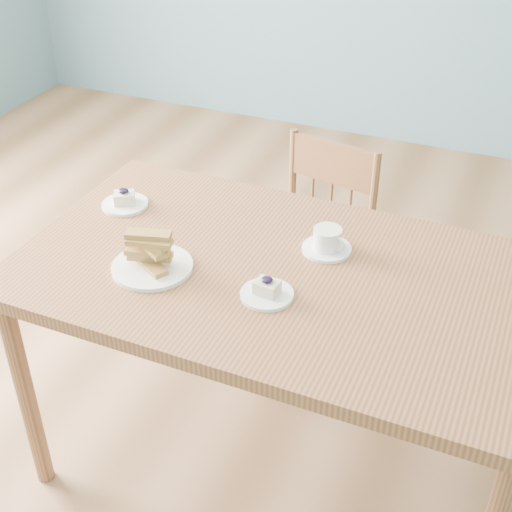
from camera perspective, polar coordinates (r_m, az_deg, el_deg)
room at (r=1.89m, az=-3.92°, el=17.23°), size 5.01×5.01×2.71m
dining_table at (r=1.98m, az=1.99°, el=-3.01°), size 1.47×0.85×0.78m
dining_chair at (r=2.68m, az=4.55°, el=0.48°), size 0.44×0.42×0.82m
cheesecake_plate_near at (r=1.83m, az=0.88°, el=-2.85°), size 0.14×0.14×0.06m
cheesecake_plate_far at (r=2.26m, az=-10.45°, el=4.30°), size 0.14×0.14×0.06m
coffee_cup at (r=2.01m, az=5.74°, el=1.16°), size 0.14×0.14×0.07m
biscotti_plate at (r=1.94m, az=-8.37°, el=-0.04°), size 0.22×0.22×0.12m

